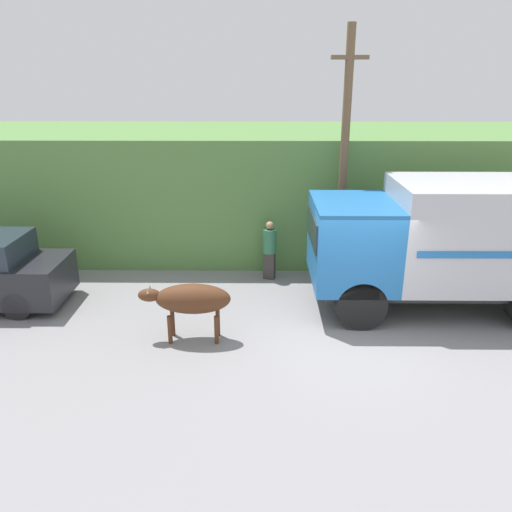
{
  "coord_description": "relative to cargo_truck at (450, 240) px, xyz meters",
  "views": [
    {
      "loc": [
        -1.92,
        -9.29,
        5.23
      ],
      "look_at": [
        -2.02,
        0.76,
        1.58
      ],
      "focal_mm": 35.0,
      "sensor_mm": 36.0,
      "label": 1
    }
  ],
  "objects": [
    {
      "name": "hillside_embankment",
      "position": [
        -2.39,
        5.25,
        0.1
      ],
      "size": [
        32.0,
        5.78,
        3.62
      ],
      "color": "#568442",
      "rests_on": "ground_plane"
    },
    {
      "name": "cargo_truck",
      "position": [
        0.0,
        0.0,
        0.0
      ],
      "size": [
        6.08,
        2.44,
        3.03
      ],
      "rotation": [
        0.0,
        0.0,
        0.03
      ],
      "color": "#2D2D2D",
      "rests_on": "ground_plane"
    },
    {
      "name": "brown_cow",
      "position": [
        -5.74,
        -1.56,
        -0.8
      ],
      "size": [
        1.9,
        0.62,
        1.24
      ],
      "rotation": [
        0.0,
        0.0,
        -0.2
      ],
      "color": "#512D19",
      "rests_on": "ground_plane"
    },
    {
      "name": "utility_pole",
      "position": [
        -2.2,
        1.97,
        1.61
      ],
      "size": [
        0.9,
        0.21,
        6.4
      ],
      "color": "brown",
      "rests_on": "ground_plane"
    },
    {
      "name": "pedestrian_on_hill",
      "position": [
        -4.08,
        1.8,
        -0.83
      ],
      "size": [
        0.43,
        0.43,
        1.61
      ],
      "rotation": [
        0.0,
        0.0,
        2.84
      ],
      "color": "#38332D",
      "rests_on": "ground_plane"
    },
    {
      "name": "ground_plane",
      "position": [
        -2.39,
        -1.52,
        -1.71
      ],
      "size": [
        60.0,
        60.0,
        0.0
      ],
      "primitive_type": "plane",
      "color": "gray"
    }
  ]
}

